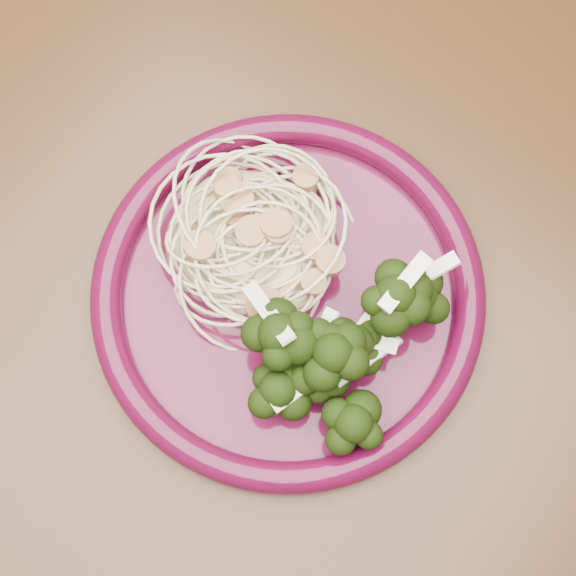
# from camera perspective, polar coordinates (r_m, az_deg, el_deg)

# --- Properties ---
(dining_table) EXTENTS (1.20, 0.80, 0.75)m
(dining_table) POSITION_cam_1_polar(r_m,az_deg,el_deg) (0.64, -3.92, -7.60)
(dining_table) COLOR #472814
(dining_table) RESTS_ON ground
(dinner_plate) EXTENTS (0.35, 0.35, 0.02)m
(dinner_plate) POSITION_cam_1_polar(r_m,az_deg,el_deg) (0.55, 0.00, -0.32)
(dinner_plate) COLOR #4B0C27
(dinner_plate) RESTS_ON dining_table
(spaghetti_pile) EXTENTS (0.15, 0.14, 0.03)m
(spaghetti_pile) POSITION_cam_1_polar(r_m,az_deg,el_deg) (0.55, -2.48, 3.63)
(spaghetti_pile) COLOR beige
(spaghetti_pile) RESTS_ON dinner_plate
(scallop_cluster) EXTENTS (0.15, 0.15, 0.04)m
(scallop_cluster) POSITION_cam_1_polar(r_m,az_deg,el_deg) (0.52, -2.64, 4.93)
(scallop_cluster) COLOR #AC7845
(scallop_cluster) RESTS_ON spaghetti_pile
(broccoli_pile) EXTENTS (0.14, 0.17, 0.05)m
(broccoli_pile) POSITION_cam_1_polar(r_m,az_deg,el_deg) (0.51, 3.25, -4.37)
(broccoli_pile) COLOR black
(broccoli_pile) RESTS_ON dinner_plate
(onion_garnish) EXTENTS (0.09, 0.11, 0.05)m
(onion_garnish) POSITION_cam_1_polar(r_m,az_deg,el_deg) (0.48, 3.46, -3.51)
(onion_garnish) COLOR white
(onion_garnish) RESTS_ON broccoli_pile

